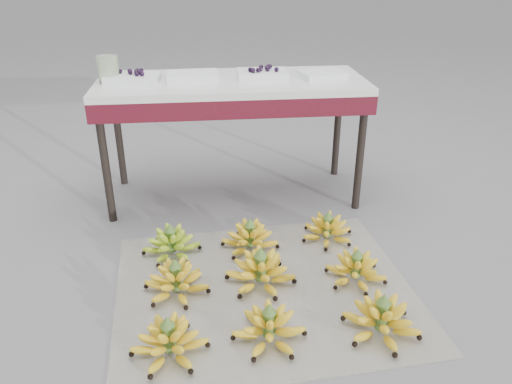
{
  "coord_description": "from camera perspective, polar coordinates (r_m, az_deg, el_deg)",
  "views": [
    {
      "loc": [
        -0.16,
        -1.8,
        1.32
      ],
      "look_at": [
        0.07,
        0.3,
        0.29
      ],
      "focal_mm": 35.0,
      "sensor_mm": 36.0,
      "label": 1
    }
  ],
  "objects": [
    {
      "name": "vendor_table",
      "position": [
        2.77,
        -2.77,
        11.14
      ],
      "size": [
        1.44,
        0.58,
        0.69
      ],
      "color": "black",
      "rests_on": "ground"
    },
    {
      "name": "bunch_front_right",
      "position": [
        1.99,
        14.15,
        -13.92
      ],
      "size": [
        0.33,
        0.33,
        0.18
      ],
      "rotation": [
        0.0,
        0.0,
        0.12
      ],
      "color": "yellow",
      "rests_on": "newspaper_mat"
    },
    {
      "name": "tray_far_left",
      "position": [
        2.75,
        -13.91,
        12.53
      ],
      "size": [
        0.29,
        0.23,
        0.07
      ],
      "color": "white",
      "rests_on": "vendor_table"
    },
    {
      "name": "tray_far_right",
      "position": [
        2.79,
        7.6,
        13.14
      ],
      "size": [
        0.27,
        0.22,
        0.04
      ],
      "color": "white",
      "rests_on": "vendor_table"
    },
    {
      "name": "tray_right",
      "position": [
        2.76,
        0.74,
        13.34
      ],
      "size": [
        0.27,
        0.19,
        0.07
      ],
      "color": "white",
      "rests_on": "vendor_table"
    },
    {
      "name": "bunch_back_center",
      "position": [
        2.42,
        -0.7,
        -5.34
      ],
      "size": [
        0.35,
        0.35,
        0.17
      ],
      "rotation": [
        0.0,
        0.0,
        -0.33
      ],
      "color": "yellow",
      "rests_on": "newspaper_mat"
    },
    {
      "name": "newspaper_mat",
      "position": [
        2.18,
        0.94,
        -11.06
      ],
      "size": [
        1.33,
        1.14,
        0.01
      ],
      "primitive_type": "cube",
      "rotation": [
        0.0,
        0.0,
        0.08
      ],
      "color": "silver",
      "rests_on": "ground"
    },
    {
      "name": "tray_left",
      "position": [
        2.73,
        -7.29,
        12.96
      ],
      "size": [
        0.28,
        0.21,
        0.04
      ],
      "color": "white",
      "rests_on": "vendor_table"
    },
    {
      "name": "bunch_mid_right",
      "position": [
        2.25,
        11.35,
        -8.64
      ],
      "size": [
        0.28,
        0.28,
        0.16
      ],
      "rotation": [
        0.0,
        0.0,
        0.07
      ],
      "color": "yellow",
      "rests_on": "newspaper_mat"
    },
    {
      "name": "bunch_front_center",
      "position": [
        1.91,
        1.5,
        -15.24
      ],
      "size": [
        0.28,
        0.28,
        0.17
      ],
      "rotation": [
        0.0,
        0.0,
        -0.04
      ],
      "color": "yellow",
      "rests_on": "newspaper_mat"
    },
    {
      "name": "bunch_back_right",
      "position": [
        2.52,
        8.16,
        -4.29
      ],
      "size": [
        0.28,
        0.28,
        0.16
      ],
      "rotation": [
        0.0,
        0.0,
        -0.06
      ],
      "color": "yellow",
      "rests_on": "newspaper_mat"
    },
    {
      "name": "bunch_mid_center",
      "position": [
        2.18,
        0.51,
        -9.05
      ],
      "size": [
        0.39,
        0.39,
        0.18
      ],
      "rotation": [
        0.0,
        0.0,
        0.37
      ],
      "color": "yellow",
      "rests_on": "newspaper_mat"
    },
    {
      "name": "ground",
      "position": [
        2.24,
        -1.05,
        -10.16
      ],
      "size": [
        60.0,
        60.0,
        0.0
      ],
      "primitive_type": "plane",
      "color": "slate",
      "rests_on": "ground"
    },
    {
      "name": "bunch_back_left",
      "position": [
        2.41,
        -9.65,
        -5.84
      ],
      "size": [
        0.35,
        0.35,
        0.17
      ],
      "rotation": [
        0.0,
        0.0,
        -0.34
      ],
      "color": "#70A522",
      "rests_on": "newspaper_mat"
    },
    {
      "name": "bunch_front_left",
      "position": [
        1.88,
        -9.89,
        -16.46
      ],
      "size": [
        0.32,
        0.32,
        0.17
      ],
      "rotation": [
        0.0,
        0.0,
        -0.16
      ],
      "color": "yellow",
      "rests_on": "newspaper_mat"
    },
    {
      "name": "glass_jar",
      "position": [
        2.77,
        -16.54,
        13.29
      ],
      "size": [
        0.12,
        0.12,
        0.14
      ],
      "primitive_type": "cylinder",
      "rotation": [
        0.0,
        0.0,
        -0.08
      ],
      "color": "#DEF6C4",
      "rests_on": "vendor_table"
    },
    {
      "name": "bunch_mid_left",
      "position": [
        2.15,
        -9.09,
        -10.04
      ],
      "size": [
        0.35,
        0.35,
        0.17
      ],
      "rotation": [
        0.0,
        0.0,
        -0.31
      ],
      "color": "yellow",
      "rests_on": "newspaper_mat"
    }
  ]
}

